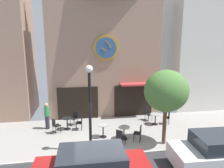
# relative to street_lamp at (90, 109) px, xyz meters

# --- Properties ---
(ground_plane) EXTENTS (27.52, 11.17, 0.13)m
(ground_plane) POSITION_rel_street_lamp_xyz_m (0.49, -0.99, -2.21)
(ground_plane) COLOR gray
(clock_building) EXTENTS (8.03, 3.28, 10.13)m
(clock_building) POSITION_rel_street_lamp_xyz_m (1.40, 5.61, 3.01)
(clock_building) COLOR #9E7A66
(clock_building) RESTS_ON ground_plane
(neighbor_building_right) EXTENTS (5.43, 4.01, 12.77)m
(neighbor_building_right) POSITION_rel_street_lamp_xyz_m (9.63, 6.60, 4.20)
(neighbor_building_right) COLOR silver
(neighbor_building_right) RESTS_ON ground_plane
(street_lamp) EXTENTS (0.36, 0.36, 4.31)m
(street_lamp) POSITION_rel_street_lamp_xyz_m (0.00, 0.00, 0.00)
(street_lamp) COLOR black
(street_lamp) RESTS_ON ground_plane
(street_tree) EXTENTS (2.30, 2.07, 4.00)m
(street_tree) POSITION_rel_street_lamp_xyz_m (3.93, 0.12, 0.70)
(street_tree) COLOR brown
(street_tree) RESTS_ON ground_plane
(cafe_table_near_door) EXTENTS (0.61, 0.61, 0.75)m
(cafe_table_near_door) POSITION_rel_street_lamp_xyz_m (-1.29, 2.80, -1.70)
(cafe_table_near_door) COLOR black
(cafe_table_near_door) RESTS_ON ground_plane
(cafe_table_center) EXTENTS (0.61, 0.61, 0.77)m
(cafe_table_center) POSITION_rel_street_lamp_xyz_m (0.79, 1.36, -1.69)
(cafe_table_center) COLOR black
(cafe_table_center) RESTS_ON ground_plane
(cafe_table_near_curb) EXTENTS (0.66, 0.66, 0.72)m
(cafe_table_near_curb) POSITION_rel_street_lamp_xyz_m (1.91, 0.95, -1.70)
(cafe_table_near_curb) COLOR black
(cafe_table_near_curb) RESTS_ON ground_plane
(cafe_table_leftmost) EXTENTS (0.68, 0.68, 0.72)m
(cafe_table_leftmost) POSITION_rel_street_lamp_xyz_m (4.41, 2.67, -1.69)
(cafe_table_leftmost) COLOR black
(cafe_table_leftmost) RESTS_ON ground_plane
(cafe_chair_facing_street) EXTENTS (0.50, 0.50, 0.90)m
(cafe_chair_facing_street) POSITION_rel_street_lamp_xyz_m (5.23, 2.61, -1.66)
(cafe_chair_facing_street) COLOR black
(cafe_chair_facing_street) RESTS_ON ground_plane
(cafe_chair_mid_row) EXTENTS (0.54, 0.54, 0.90)m
(cafe_chair_mid_row) POSITION_rel_street_lamp_xyz_m (2.67, 0.59, -1.66)
(cafe_chair_mid_row) COLOR black
(cafe_chair_mid_row) RESTS_ON ground_plane
(cafe_chair_facing_wall) EXTENTS (0.52, 0.52, 0.90)m
(cafe_chair_facing_wall) POSITION_rel_street_lamp_xyz_m (4.19, 3.48, -1.66)
(cafe_chair_facing_wall) COLOR black
(cafe_chair_facing_wall) RESTS_ON ground_plane
(cafe_chair_outer) EXTENTS (0.43, 0.43, 0.90)m
(cafe_chair_outer) POSITION_rel_street_lamp_xyz_m (-0.50, 2.63, -1.66)
(cafe_chair_outer) COLOR black
(cafe_chair_outer) RESTS_ON ground_plane
(cafe_chair_curbside) EXTENTS (0.56, 0.56, 0.90)m
(cafe_chair_curbside) POSITION_rel_street_lamp_xyz_m (-0.85, 3.51, -1.66)
(cafe_chair_curbside) COLOR black
(cafe_chair_curbside) RESTS_ON ground_plane
(cafe_chair_near_lamp) EXTENTS (0.56, 0.56, 0.90)m
(cafe_chair_near_lamp) POSITION_rel_street_lamp_xyz_m (-1.97, 2.36, -1.66)
(cafe_chair_near_lamp) COLOR black
(cafe_chair_near_lamp) RESTS_ON ground_plane
(cafe_chair_corner) EXTENTS (0.56, 0.56, 0.90)m
(cafe_chair_corner) POSITION_rel_street_lamp_xyz_m (1.56, 0.24, -1.66)
(cafe_chair_corner) COLOR black
(cafe_chair_corner) RESTS_ON ground_plane
(pedestrian_green) EXTENTS (0.32, 0.32, 1.67)m
(pedestrian_green) POSITION_rel_street_lamp_xyz_m (-2.53, 3.10, -1.33)
(pedestrian_green) COLOR #2D2D38
(pedestrian_green) RESTS_ON ground_plane
(parked_car_white) EXTENTS (4.38, 2.18, 1.55)m
(parked_car_white) POSITION_rel_street_lamp_xyz_m (5.47, -2.39, -1.43)
(parked_car_white) COLOR white
(parked_car_white) RESTS_ON ground_plane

